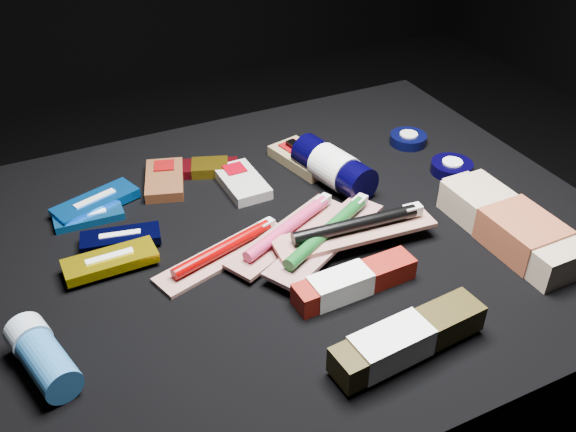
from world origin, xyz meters
name	(u,v)px	position (x,y,z in m)	size (l,w,h in m)	color
ground	(283,405)	(0.00, 0.00, 0.00)	(3.00, 3.00, 0.00)	black
cloth_table	(283,328)	(0.00, 0.00, 0.20)	(0.98, 0.78, 0.40)	black
luna_bar_0	(89,217)	(-0.25, 0.16, 0.41)	(0.11, 0.04, 0.01)	#1362B0
luna_bar_1	(96,203)	(-0.24, 0.19, 0.41)	(0.14, 0.09, 0.02)	blue
luna_bar_2	(121,238)	(-0.22, 0.08, 0.41)	(0.12, 0.07, 0.01)	black
luna_bar_3	(110,261)	(-0.25, 0.03, 0.42)	(0.13, 0.05, 0.02)	#C5A909
clif_bar_0	(165,178)	(-0.12, 0.21, 0.41)	(0.09, 0.13, 0.02)	brown
clif_bar_1	(241,181)	(0.00, 0.15, 0.41)	(0.06, 0.11, 0.02)	#B1B2AB
clif_bar_2	(302,157)	(0.12, 0.17, 0.41)	(0.09, 0.13, 0.02)	#917C51
power_bar	(200,168)	(-0.05, 0.22, 0.41)	(0.15, 0.09, 0.02)	maroon
lotion_bottle	(333,167)	(0.14, 0.09, 0.43)	(0.09, 0.20, 0.06)	black
cream_tin_upper	(408,139)	(0.33, 0.15, 0.41)	(0.07, 0.07, 0.02)	black
cream_tin_lower	(452,167)	(0.34, 0.03, 0.41)	(0.07, 0.07, 0.02)	black
bodywash_bottle	(512,227)	(0.29, -0.16, 0.42)	(0.09, 0.25, 0.05)	#C4A88B
deodorant_stick	(43,356)	(-0.36, -0.12, 0.42)	(0.07, 0.12, 0.05)	#2765A2
toothbrush_pack_0	(225,251)	(-0.10, -0.01, 0.41)	(0.22, 0.11, 0.02)	beige
toothbrush_pack_1	(289,230)	(0.00, -0.02, 0.42)	(0.23, 0.14, 0.03)	#A49D99
toothbrush_pack_2	(328,235)	(0.04, -0.06, 0.42)	(0.23, 0.16, 0.03)	#B2AAA5
toothbrush_pack_3	(357,228)	(0.08, -0.07, 0.43)	(0.25, 0.08, 0.03)	#B3A9A6
toothpaste_carton_red	(350,283)	(0.02, -0.16, 0.42)	(0.17, 0.04, 0.03)	maroon
toothpaste_carton_green	(402,341)	(0.02, -0.28, 0.42)	(0.20, 0.06, 0.04)	#2F270B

